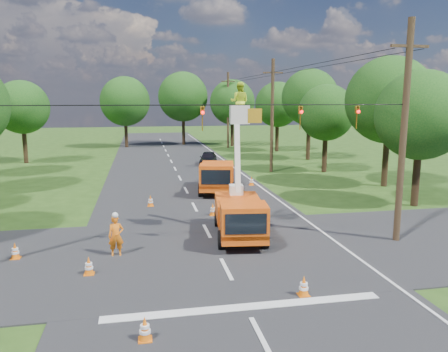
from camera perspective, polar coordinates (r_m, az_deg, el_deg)
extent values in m
plane|color=#254414|center=(36.44, -5.79, -0.34)|extent=(140.00, 140.00, 0.00)
cube|color=black|center=(36.44, -5.79, -0.34)|extent=(12.00, 100.00, 0.06)
cube|color=black|center=(19.14, -0.88, -9.95)|extent=(56.00, 10.00, 0.07)
cube|color=silver|center=(14.46, 2.85, -16.88)|extent=(9.00, 0.45, 0.02)
cube|color=silver|center=(37.34, 2.80, -0.05)|extent=(0.12, 90.00, 0.02)
cube|color=#F15611|center=(21.08, 2.02, -6.16)|extent=(2.70, 5.72, 0.41)
cube|color=#F15611|center=(19.00, 2.62, -5.75)|extent=(2.20, 1.80, 1.38)
cube|color=black|center=(18.24, 2.88, -6.27)|extent=(1.74, 0.27, 0.87)
cube|color=#F15611|center=(21.64, 1.83, -4.15)|extent=(2.57, 3.64, 0.92)
cylinder|color=black|center=(19.42, -0.34, -8.33)|extent=(0.40, 0.88, 0.85)
cylinder|color=black|center=(19.62, 5.35, -8.18)|extent=(0.40, 0.88, 0.85)
cylinder|color=black|center=(22.75, -0.85, -5.56)|extent=(0.40, 0.88, 0.85)
cylinder|color=black|center=(22.92, 4.00, -5.46)|extent=(0.40, 0.88, 0.85)
cube|color=silver|center=(22.46, 1.60, -1.81)|extent=(0.77, 0.77, 0.51)
cube|color=silver|center=(21.63, 1.75, 3.16)|extent=(0.41, 1.25, 3.99)
cube|color=silver|center=(20.53, 2.03, 8.06)|extent=(0.98, 0.98, 0.87)
imported|color=#C6E526|center=(20.52, 2.04, 9.67)|extent=(1.07, 0.97, 1.79)
cube|color=#F15611|center=(31.31, -0.91, -0.67)|extent=(3.34, 6.30, 0.45)
cube|color=#F15611|center=(29.07, -1.03, 0.05)|extent=(2.49, 2.10, 1.49)
cube|color=black|center=(28.23, -1.09, -0.15)|extent=(1.87, 0.44, 0.95)
cube|color=#F15611|center=(31.99, -0.87, 0.70)|extent=(3.03, 4.08, 1.00)
cylinder|color=black|center=(29.56, -3.04, -1.84)|extent=(0.50, 0.96, 0.92)
cylinder|color=black|center=(29.50, 1.02, -1.85)|extent=(0.50, 0.96, 0.92)
cylinder|color=black|center=(33.27, -2.62, -0.50)|extent=(0.50, 0.96, 0.92)
cylinder|color=black|center=(33.21, 0.99, -0.50)|extent=(0.50, 0.96, 0.92)
imported|color=orange|center=(18.99, -13.93, -7.62)|extent=(0.67, 0.47, 1.76)
imported|color=black|center=(43.84, -2.07, 2.35)|extent=(2.43, 4.20, 1.34)
cone|color=orange|center=(12.78, -10.30, -18.97)|extent=(0.36, 0.36, 0.70)
cube|color=orange|center=(12.95, -10.25, -20.29)|extent=(0.38, 0.38, 0.04)
cylinder|color=white|center=(12.76, -10.31, -18.74)|extent=(0.26, 0.26, 0.09)
cylinder|color=white|center=(12.83, -10.29, -19.33)|extent=(0.31, 0.31, 0.09)
cone|color=orange|center=(15.30, 10.38, -13.89)|extent=(0.36, 0.36, 0.70)
cube|color=orange|center=(15.44, 10.34, -15.05)|extent=(0.38, 0.38, 0.04)
cylinder|color=white|center=(15.28, 10.38, -13.69)|extent=(0.26, 0.26, 0.09)
cylinder|color=white|center=(15.34, 10.37, -14.20)|extent=(0.31, 0.31, 0.09)
cone|color=orange|center=(24.76, -1.47, -4.37)|extent=(0.36, 0.36, 0.70)
cube|color=orange|center=(24.84, -1.47, -5.13)|extent=(0.38, 0.38, 0.04)
cylinder|color=white|center=(24.74, -1.47, -4.24)|extent=(0.26, 0.26, 0.09)
cylinder|color=white|center=(24.78, -1.47, -4.57)|extent=(0.31, 0.31, 0.09)
cone|color=orange|center=(27.68, 1.13, -2.82)|extent=(0.36, 0.36, 0.70)
cube|color=orange|center=(27.75, 1.13, -3.50)|extent=(0.38, 0.38, 0.04)
cylinder|color=white|center=(27.66, 1.13, -2.70)|extent=(0.26, 0.26, 0.09)
cylinder|color=white|center=(27.70, 1.13, -3.00)|extent=(0.31, 0.31, 0.09)
cone|color=orange|center=(17.46, -17.24, -11.10)|extent=(0.36, 0.36, 0.70)
cube|color=orange|center=(17.59, -17.19, -12.13)|extent=(0.38, 0.38, 0.04)
cylinder|color=white|center=(17.44, -17.26, -10.92)|extent=(0.26, 0.26, 0.09)
cylinder|color=white|center=(17.50, -17.23, -11.38)|extent=(0.31, 0.31, 0.09)
cone|color=orange|center=(20.19, -25.63, -8.76)|extent=(0.36, 0.36, 0.70)
cube|color=orange|center=(20.29, -25.56, -9.67)|extent=(0.38, 0.38, 0.04)
cylinder|color=white|center=(20.17, -25.64, -8.60)|extent=(0.26, 0.26, 0.09)
cylinder|color=white|center=(20.21, -25.61, -9.00)|extent=(0.31, 0.31, 0.09)
cone|color=orange|center=(33.40, 3.61, -0.60)|extent=(0.36, 0.36, 0.70)
cube|color=orange|center=(33.46, 3.60, -1.17)|extent=(0.38, 0.38, 0.04)
cylinder|color=white|center=(33.39, 3.61, -0.50)|extent=(0.26, 0.26, 0.09)
cylinder|color=white|center=(33.41, 3.61, -0.75)|extent=(0.31, 0.31, 0.09)
cone|color=orange|center=(27.21, -9.58, -3.18)|extent=(0.36, 0.36, 0.70)
cube|color=orange|center=(27.29, -9.56, -3.88)|extent=(0.38, 0.38, 0.04)
cylinder|color=white|center=(27.20, -9.59, -3.06)|extent=(0.26, 0.26, 0.09)
cylinder|color=white|center=(27.24, -9.58, -3.37)|extent=(0.31, 0.31, 0.09)
cylinder|color=#4C3823|center=(21.23, 22.40, 5.12)|extent=(0.30, 0.30, 10.00)
cube|color=#4C3823|center=(21.29, 23.11, 15.35)|extent=(1.80, 0.12, 0.12)
cylinder|color=#4C3823|center=(39.49, 6.30, 7.76)|extent=(0.30, 0.30, 10.00)
cube|color=#4C3823|center=(39.52, 6.41, 13.27)|extent=(1.80, 0.12, 0.12)
cylinder|color=#4C3823|center=(58.89, 0.53, 8.56)|extent=(0.30, 0.30, 10.00)
cube|color=#4C3823|center=(58.91, 0.53, 12.26)|extent=(1.80, 0.12, 0.12)
cylinder|color=black|center=(17.91, -2.53, 9.25)|extent=(18.00, 0.04, 0.04)
cube|color=#AA7914|center=(18.34, 4.04, 7.85)|extent=(0.60, 0.05, 0.60)
imported|color=#AA7914|center=(17.91, -2.84, 7.49)|extent=(0.16, 0.20, 1.00)
sphere|color=#FF0C0C|center=(17.78, -2.79, 8.28)|extent=(0.14, 0.14, 0.14)
imported|color=#AA7914|center=(18.96, 9.94, 7.50)|extent=(0.16, 0.20, 1.00)
sphere|color=#FF0C0C|center=(18.84, 10.10, 8.24)|extent=(0.14, 0.14, 0.14)
imported|color=#AA7914|center=(20.02, 16.98, 7.34)|extent=(0.16, 0.20, 1.00)
sphere|color=#FF0C0C|center=(19.91, 17.18, 8.04)|extent=(0.14, 0.14, 0.14)
cylinder|color=#382616|center=(49.34, -24.57, 3.90)|extent=(0.44, 0.44, 4.05)
sphere|color=#124414|center=(49.14, -24.89, 8.16)|extent=(5.40, 5.40, 5.40)
cylinder|color=#382616|center=(29.31, 23.83, 0.23)|extent=(0.44, 0.44, 3.96)
sphere|color=#124414|center=(28.96, 24.34, 7.26)|extent=(5.40, 5.40, 5.40)
cylinder|color=#382616|center=(35.05, 20.36, 2.45)|extent=(0.44, 0.44, 4.58)
sphere|color=#124414|center=(34.79, 20.78, 9.26)|extent=(6.40, 6.40, 6.40)
cylinder|color=#382616|center=(40.44, 13.03, 3.19)|extent=(0.44, 0.44, 3.78)
sphere|color=#124414|center=(40.19, 13.22, 8.07)|extent=(5.00, 5.00, 5.00)
cylinder|color=#382616|center=(48.35, 10.97, 4.93)|extent=(0.44, 0.44, 4.75)
sphere|color=#124414|center=(48.17, 11.15, 10.06)|extent=(6.00, 6.00, 6.00)
cylinder|color=#382616|center=(55.54, 6.94, 5.37)|extent=(0.44, 0.44, 4.14)
sphere|color=#124414|center=(55.36, 7.02, 9.25)|extent=(5.60, 5.60, 5.60)
cylinder|color=#382616|center=(60.90, -12.67, 5.73)|extent=(0.44, 0.44, 4.40)
sphere|color=#124414|center=(60.75, -12.81, 9.49)|extent=(6.60, 6.60, 6.60)
cylinder|color=#382616|center=(63.15, -5.31, 6.28)|extent=(0.44, 0.44, 4.84)
sphere|color=#124414|center=(63.01, -5.37, 10.27)|extent=(7.00, 7.00, 7.00)
cylinder|color=#382616|center=(61.19, 1.07, 5.95)|extent=(0.44, 0.44, 4.31)
sphere|color=#124414|center=(61.03, 1.09, 9.62)|extent=(6.20, 6.20, 6.20)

